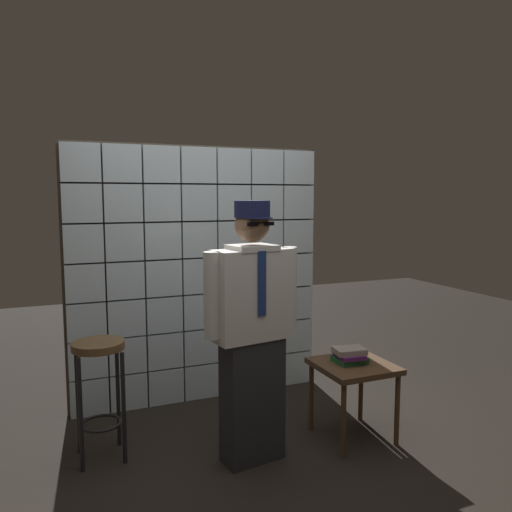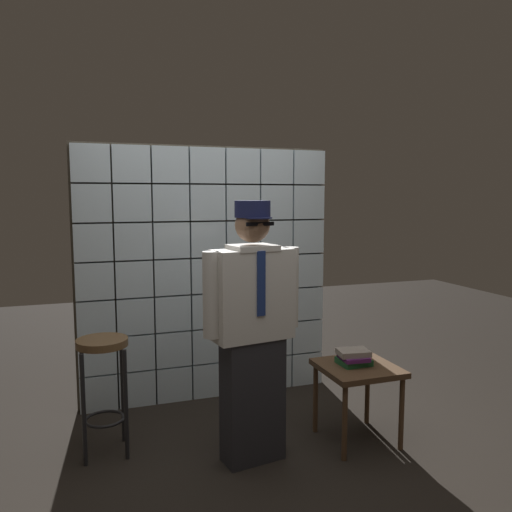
% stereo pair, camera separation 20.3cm
% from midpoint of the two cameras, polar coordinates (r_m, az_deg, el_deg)
% --- Properties ---
extents(ground_plane, '(12.00, 12.00, 0.00)m').
position_cam_midpoint_polar(ground_plane, '(3.44, 2.79, -23.78)').
color(ground_plane, black).
extents(glass_block_wall, '(2.19, 0.10, 2.19)m').
position_cam_midpoint_polar(glass_block_wall, '(4.36, -4.12, -2.14)').
color(glass_block_wall, silver).
rests_on(glass_block_wall, ground).
extents(standing_person, '(0.69, 0.33, 1.72)m').
position_cam_midpoint_polar(standing_person, '(3.32, 1.38, -8.09)').
color(standing_person, '#28282D').
rests_on(standing_person, ground).
extents(bar_stool, '(0.34, 0.34, 0.80)m').
position_cam_midpoint_polar(bar_stool, '(3.61, -15.21, -12.09)').
color(bar_stool, brown).
rests_on(bar_stool, ground).
extents(side_table, '(0.52, 0.52, 0.55)m').
position_cam_midpoint_polar(side_table, '(3.79, 12.87, -12.94)').
color(side_table, '#513823').
rests_on(side_table, ground).
extents(book_stack, '(0.24, 0.21, 0.11)m').
position_cam_midpoint_polar(book_stack, '(3.75, 12.44, -11.05)').
color(book_stack, '#1E592D').
rests_on(book_stack, side_table).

